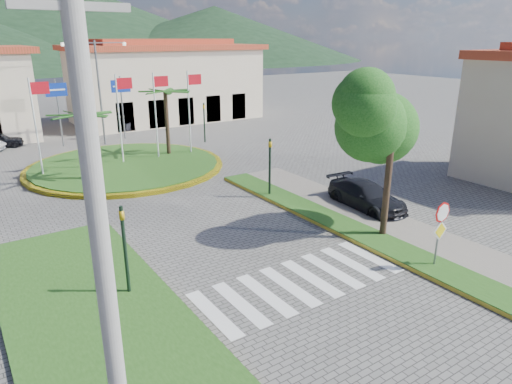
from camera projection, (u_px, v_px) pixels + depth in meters
ground at (387, 342)px, 12.91m from camera, size 160.00×160.00×0.00m
sidewalk_right at (451, 259)px, 17.64m from camera, size 4.00×28.00×0.15m
verge_right at (432, 267)px, 17.00m from camera, size 1.60×28.00×0.18m
median_left at (94, 313)px, 14.15m from camera, size 5.00×14.00×0.18m
crosswalk at (298, 283)px, 16.05m from camera, size 8.00×3.00×0.01m
roundabout_island at (126, 165)px, 30.12m from camera, size 12.70×12.70×6.00m
stop_sign at (441, 224)px, 16.47m from camera, size 0.80×0.11×2.65m
deciduous_tree at (394, 118)px, 18.08m from camera, size 3.60×3.60×6.80m
utility_pole at (104, 275)px, 7.49m from camera, size 0.32×0.32×9.00m
traffic_light_left at (124, 243)px, 14.63m from camera, size 0.15×0.18×3.20m
traffic_light_right at (270, 162)px, 24.09m from camera, size 0.15×0.18×3.20m
traffic_light_far at (204, 119)px, 36.93m from camera, size 0.18×0.15×3.20m
direction_sign_west at (57, 101)px, 35.01m from camera, size 1.60×0.14×5.20m
direction_sign_east at (122, 97)px, 37.66m from camera, size 1.60×0.14×5.20m
street_lamp_centre at (99, 87)px, 35.53m from camera, size 4.80×0.16×8.00m
building_right at (166, 81)px, 46.77m from camera, size 19.08×9.54×8.05m
hill_far_mid at (20, 14)px, 141.56m from camera, size 180.00×180.00×30.00m
hill_far_east at (215, 35)px, 153.02m from camera, size 120.00×120.00×18.00m
car_dark_b at (139, 124)px, 42.49m from camera, size 3.46×1.63×1.10m
car_side_right at (367, 196)px, 22.82m from camera, size 2.22×4.74×1.34m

